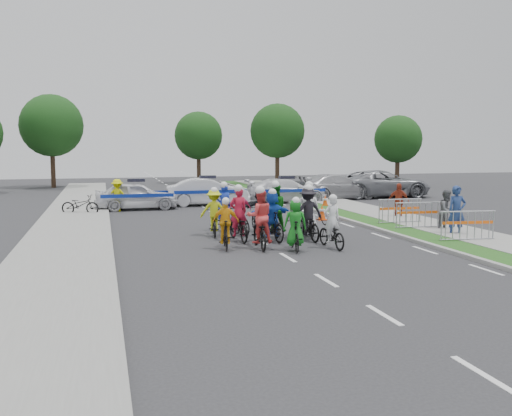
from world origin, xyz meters
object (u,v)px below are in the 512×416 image
object	(u,v)px
tree_4	(198,136)
rider_3	(225,229)
police_car_2	(287,191)
civilian_suv	(382,184)
rider_10	(214,217)
rider_1	(295,230)
rider_0	(331,230)
rider_6	(238,222)
tree_3	(51,126)
rider_4	(307,219)
cone_1	(325,201)
parked_bike	(80,205)
barrier_1	(419,216)
tree_1	(277,131)
marshal_hiviz	(117,195)
police_car_1	(208,192)
cone_0	(322,213)
barrier_2	(400,212)
police_car_0	(136,196)
spectator_1	(447,211)
rider_9	(240,216)
rider_5	(272,219)
rider_11	(260,213)
rider_8	(275,216)
spectator_2	(398,201)
tree_2	(398,139)
spectator_0	(457,211)
civilian_sedan	(337,187)
rider_12	(224,214)
rider_7	(308,215)
barrier_0	(467,227)
rider_2	(259,225)

from	to	relation	value
tree_4	rider_3	bearing A→B (deg)	-97.96
police_car_2	civilian_suv	world-z (taller)	civilian_suv
rider_3	rider_10	distance (m)	2.81
rider_1	rider_0	bearing A→B (deg)	-162.58
rider_6	tree_3	xyz separation A→B (m)	(-8.27, 28.67, 4.23)
rider_1	civilian_suv	world-z (taller)	civilian_suv
rider_4	rider_6	distance (m)	2.45
rider_10	cone_1	distance (m)	10.99
rider_4	parked_bike	xyz separation A→B (m)	(-8.00, 9.88, -0.28)
barrier_1	tree_1	xyz separation A→B (m)	(2.30, 26.13, 3.98)
marshal_hiviz	rider_4	bearing A→B (deg)	134.48
tree_1	rider_1	bearing A→B (deg)	-106.22
police_car_1	tree_1	xyz separation A→B (m)	(8.59, 14.57, 3.78)
rider_10	marshal_hiviz	world-z (taller)	rider_10
cone_0	police_car_2	bearing A→B (deg)	83.02
rider_4	barrier_2	size ratio (longest dim) A/B	0.99
police_car_0	cone_0	bearing A→B (deg)	-130.90
spectator_1	rider_9	bearing A→B (deg)	153.70
rider_5	rider_11	size ratio (longest dim) A/B	1.08
rider_8	parked_bike	xyz separation A→B (m)	(-7.12, 8.81, -0.28)
rider_1	rider_3	distance (m)	2.23
cone_1	rider_0	bearing A→B (deg)	-111.12
rider_6	rider_8	xyz separation A→B (m)	(1.52, 0.59, 0.10)
cone_0	tree_1	world-z (taller)	tree_1
rider_4	civilian_suv	bearing A→B (deg)	-129.24
rider_8	barrier_2	world-z (taller)	rider_8
parked_bike	cone_0	bearing A→B (deg)	-96.14
rider_11	cone_0	distance (m)	4.44
marshal_hiviz	parked_bike	world-z (taller)	marshal_hiviz
spectator_2	marshal_hiviz	distance (m)	13.81
police_car_1	tree_2	distance (m)	20.75
police_car_0	tree_4	distance (m)	21.03
spectator_0	tree_4	bearing A→B (deg)	104.59
rider_8	tree_2	world-z (taller)	tree_2
spectator_1	tree_3	bearing A→B (deg)	102.94
rider_4	civilian_suv	xyz separation A→B (m)	(10.47, 14.55, 0.11)
civilian_sedan	cone_1	bearing A→B (deg)	140.27
police_car_2	tree_3	xyz separation A→B (m)	(-14.18, 16.12, 4.19)
rider_12	police_car_2	xyz separation A→B (m)	(5.90, 10.05, 0.06)
barrier_1	tree_3	size ratio (longest dim) A/B	0.27
rider_7	spectator_2	distance (m)	6.79
rider_8	civilian_suv	distance (m)	17.63
rider_4	rider_7	xyz separation A→B (m)	(0.32, 0.83, 0.02)
barrier_0	spectator_1	bearing A→B (deg)	70.87
rider_3	rider_10	world-z (taller)	rider_10
rider_2	rider_1	bearing A→B (deg)	147.64
rider_4	cone_1	xyz separation A→B (m)	(4.62, 9.74, -0.42)
spectator_1	spectator_2	xyz separation A→B (m)	(0.14, 4.01, -0.00)
rider_0	parked_bike	xyz separation A→B (m)	(-8.21, 11.57, -0.11)
cone_1	rider_7	bearing A→B (deg)	-115.74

